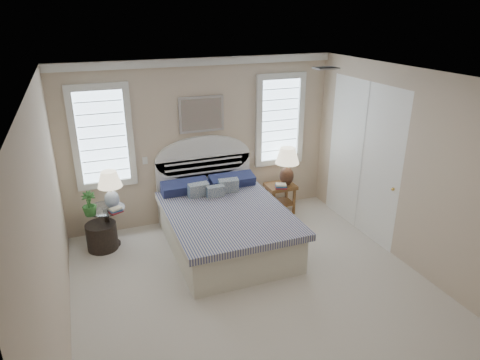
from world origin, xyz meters
The scene contains 21 objects.
floor centered at (0.00, 0.00, 0.00)m, with size 4.50×5.00×0.01m, color beige.
ceiling centered at (0.00, 0.00, 2.70)m, with size 4.50×5.00×0.01m, color white.
wall_back centered at (0.00, 2.50, 1.35)m, with size 4.50×0.02×2.70m, color beige.
wall_left centered at (-2.25, 0.00, 1.35)m, with size 0.02×5.00×2.70m, color beige.
wall_right centered at (2.25, 0.00, 1.35)m, with size 0.02×5.00×2.70m, color beige.
crown_molding centered at (0.00, 2.46, 2.64)m, with size 4.50×0.08×0.12m, color silver.
hvac_vent centered at (1.20, 0.80, 2.68)m, with size 0.30×0.20×0.02m, color #B2B2B2.
switch_plate centered at (-0.95, 2.48, 1.15)m, with size 0.08×0.01×0.12m, color silver.
window_left centered at (-1.55, 2.48, 1.60)m, with size 0.90×0.06×1.60m, color #C7E5FD.
window_right centered at (1.40, 2.48, 1.60)m, with size 0.90×0.06×1.60m, color #C7E5FD.
painting centered at (0.00, 2.46, 1.82)m, with size 0.74×0.04×0.58m, color silver.
closet_door centered at (2.23, 1.20, 1.20)m, with size 0.02×1.80×2.40m, color white.
bed centered at (0.00, 1.46, 0.39)m, with size 1.72×2.28×1.47m.
side_table_left centered at (-1.65, 2.05, 0.39)m, with size 0.56×0.56×0.63m.
nightstand_right centered at (1.30, 2.15, 0.39)m, with size 0.50×0.40×0.53m.
floor_pot centered at (-1.75, 1.99, 0.21)m, with size 0.45×0.45×0.41m, color black.
lamp_left centered at (-1.55, 2.04, 0.98)m, with size 0.38×0.38×0.58m.
lamp_right centered at (1.41, 2.14, 0.94)m, with size 0.42×0.42×0.67m.
potted_plant centered at (-1.87, 1.88, 0.81)m, with size 0.20×0.20×0.36m, color #317A32.
books_left centered at (-1.52, 1.83, 0.66)m, with size 0.21×0.18×0.07m.
books_right centered at (1.23, 2.00, 0.57)m, with size 0.23×0.20×0.08m.
Camera 1 is at (-1.85, -4.04, 3.38)m, focal length 32.00 mm.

